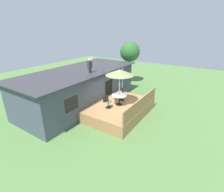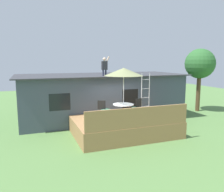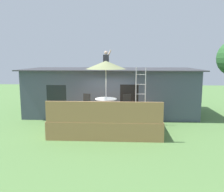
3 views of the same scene
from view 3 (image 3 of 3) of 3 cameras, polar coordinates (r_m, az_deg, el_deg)
name	(u,v)px [view 3 (image 3 of 3)]	position (r m, az deg, el deg)	size (l,w,h in m)	color
ground_plane	(107,129)	(11.93, -1.18, -7.92)	(40.00, 40.00, 0.00)	#567F42
house	(111,91)	(15.14, -0.19, 1.19)	(10.50, 4.50, 2.82)	#424C5B
deck	(107,121)	(11.82, -1.19, -6.07)	(4.98, 3.52, 0.80)	#A87A4C
deck_railing	(104,112)	(9.96, -1.94, -3.88)	(4.88, 0.08, 0.90)	#A87A4C
patio_table	(106,102)	(11.55, -1.43, -1.41)	(1.04, 1.04, 0.74)	black
patio_umbrella	(106,65)	(11.36, -1.47, 7.36)	(1.90, 1.90, 2.54)	silver
step_ladder	(141,89)	(12.33, 6.82, 1.61)	(0.52, 0.04, 2.20)	silver
person_figure	(106,59)	(13.76, -1.39, 8.81)	(0.47, 0.20, 1.11)	#33384C
patio_chair_left	(89,103)	(12.05, -5.47, -1.63)	(0.59, 0.44, 0.92)	black
patio_chair_right	(124,104)	(11.81, 2.97, -1.82)	(0.61, 0.44, 0.92)	black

